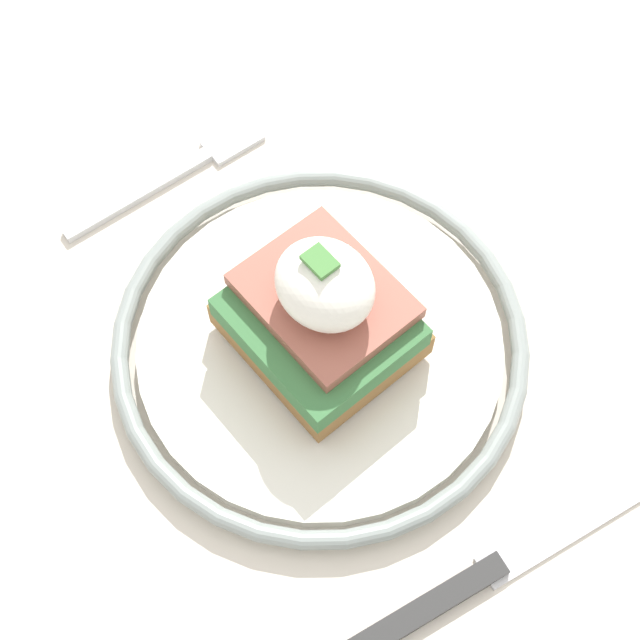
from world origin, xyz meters
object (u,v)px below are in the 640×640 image
Objects in this scene: plate at (320,342)px; knife at (489,571)px; fork at (175,173)px; sandwich at (321,313)px.

plate is 0.15m from knife.
fork is (-0.15, 0.01, -0.01)m from plate.
plate is at bearing 171.15° from sandwich.
knife is at bearing -4.62° from fork.
knife is (0.30, -0.02, 0.00)m from fork.
sandwich is (0.00, -0.00, 0.04)m from plate.
fork is 0.69× the size of knife.
fork is at bearing 176.72° from sandwich.
sandwich is 0.67× the size of fork.
sandwich reaches higher than fork.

